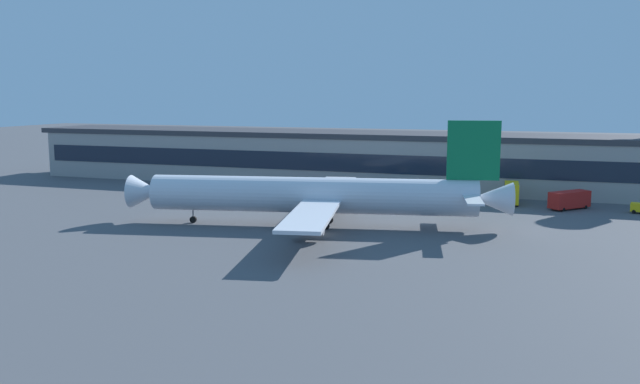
% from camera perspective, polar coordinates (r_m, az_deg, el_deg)
% --- Properties ---
extents(ground_plane, '(600.00, 600.00, 0.00)m').
position_cam_1_polar(ground_plane, '(100.42, 0.13, -3.70)').
color(ground_plane, '#4C4F54').
extents(terminal_building, '(184.61, 18.94, 12.45)m').
position_cam_1_polar(terminal_building, '(151.51, 6.84, 2.78)').
color(terminal_building, '#9E9993').
rests_on(terminal_building, ground_plane).
extents(airliner, '(61.89, 53.20, 17.17)m').
position_cam_1_polar(airliner, '(105.85, -0.22, -0.29)').
color(airliner, silver).
rests_on(airliner, ground_plane).
extents(stair_truck, '(6.31, 3.34, 3.55)m').
position_cam_1_polar(stair_truck, '(135.81, 6.12, 0.31)').
color(stair_truck, '#2651A5').
rests_on(stair_truck, ground_plane).
extents(baggage_tug, '(2.79, 3.96, 1.85)m').
position_cam_1_polar(baggage_tug, '(146.01, -9.39, 0.47)').
color(baggage_tug, yellow).
rests_on(baggage_tug, ground_plane).
extents(fuel_truck, '(7.73, 8.09, 3.35)m').
position_cam_1_polar(fuel_truck, '(130.24, 20.75, -0.59)').
color(fuel_truck, red).
rests_on(fuel_truck, ground_plane).
extents(belt_loader, '(5.37, 6.36, 1.95)m').
position_cam_1_polar(belt_loader, '(140.93, -2.75, 0.31)').
color(belt_loader, red).
rests_on(belt_loader, ground_plane).
extents(crew_van, '(2.91, 5.46, 2.55)m').
position_cam_1_polar(crew_van, '(135.43, 9.74, -0.01)').
color(crew_van, black).
rests_on(crew_van, ground_plane).
extents(catering_truck, '(3.11, 7.37, 4.15)m').
position_cam_1_polar(catering_truck, '(132.68, 16.26, -0.04)').
color(catering_truck, yellow).
rests_on(catering_truck, ground_plane).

